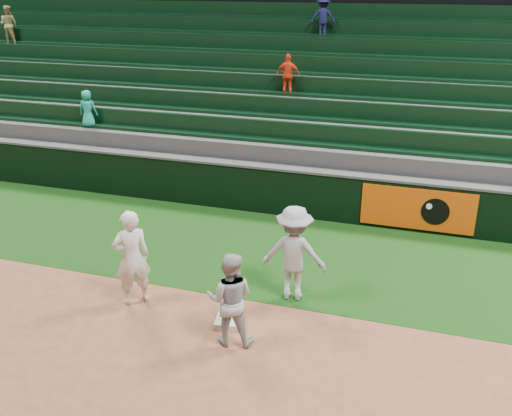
# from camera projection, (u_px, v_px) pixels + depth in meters

# --- Properties ---
(ground) EXTENTS (70.00, 70.00, 0.00)m
(ground) POSITION_uv_depth(u_px,v_px,m) (222.00, 325.00, 9.96)
(ground) COLOR brown
(ground) RESTS_ON ground
(foul_grass) EXTENTS (36.00, 4.20, 0.01)m
(foul_grass) POSITION_uv_depth(u_px,v_px,m) (270.00, 251.00, 12.61)
(foul_grass) COLOR #0F330C
(foul_grass) RESTS_ON ground
(first_base) EXTENTS (0.50, 0.50, 0.10)m
(first_base) POSITION_uv_depth(u_px,v_px,m) (228.00, 321.00, 9.98)
(first_base) COLOR silver
(first_base) RESTS_ON ground
(first_baseman) EXTENTS (0.79, 0.78, 1.84)m
(first_baseman) POSITION_uv_depth(u_px,v_px,m) (132.00, 258.00, 10.32)
(first_baseman) COLOR silver
(first_baseman) RESTS_ON ground
(baserunner) EXTENTS (0.89, 0.75, 1.63)m
(baserunner) POSITION_uv_depth(u_px,v_px,m) (230.00, 299.00, 9.21)
(baserunner) COLOR #A6A9B0
(baserunner) RESTS_ON ground
(base_coach) EXTENTS (1.25, 0.79, 1.84)m
(base_coach) POSITION_uv_depth(u_px,v_px,m) (294.00, 253.00, 10.46)
(base_coach) COLOR #9CA0A9
(base_coach) RESTS_ON foul_grass
(field_wall) EXTENTS (36.00, 0.45, 1.25)m
(field_wall) POSITION_uv_depth(u_px,v_px,m) (296.00, 192.00, 14.30)
(field_wall) COLOR black
(field_wall) RESTS_ON ground
(stadium_seating) EXTENTS (36.00, 5.95, 5.09)m
(stadium_seating) POSITION_uv_depth(u_px,v_px,m) (326.00, 117.00, 17.23)
(stadium_seating) COLOR #363639
(stadium_seating) RESTS_ON ground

